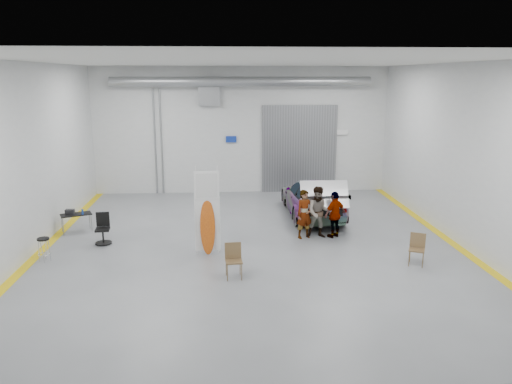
{
  "coord_description": "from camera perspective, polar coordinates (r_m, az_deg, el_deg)",
  "views": [
    {
      "loc": [
        -0.92,
        -15.84,
        5.58
      ],
      "look_at": [
        0.26,
        1.5,
        1.5
      ],
      "focal_mm": 35.0,
      "sensor_mm": 36.0,
      "label": 1
    }
  ],
  "objects": [
    {
      "name": "room_shell",
      "position": [
        18.16,
        -0.21,
        8.46
      ],
      "size": [
        14.02,
        16.18,
        6.01
      ],
      "color": "silver",
      "rests_on": "ground"
    },
    {
      "name": "shop_stool",
      "position": [
        16.66,
        -23.06,
        -6.1
      ],
      "size": [
        0.38,
        0.38,
        0.75
      ],
      "rotation": [
        0.0,
        0.0,
        -0.38
      ],
      "color": "black",
      "rests_on": "ground"
    },
    {
      "name": "surfboard_display",
      "position": [
        15.84,
        -5.63,
        -3.08
      ],
      "size": [
        0.81,
        0.25,
        2.85
      ],
      "rotation": [
        0.0,
        0.0,
        0.06
      ],
      "color": "white",
      "rests_on": "ground"
    },
    {
      "name": "person_c",
      "position": [
        17.67,
        9.0,
        -2.55
      ],
      "size": [
        1.02,
        0.86,
        1.66
      ],
      "primitive_type": "imported",
      "rotation": [
        0.0,
        0.0,
        3.73
      ],
      "color": "#975332",
      "rests_on": "ground"
    },
    {
      "name": "person_a",
      "position": [
        17.46,
        5.57,
        -2.53
      ],
      "size": [
        0.74,
        0.62,
        1.73
      ],
      "primitive_type": "imported",
      "rotation": [
        0.0,
        0.0,
        0.4
      ],
      "color": "#856648",
      "rests_on": "ground"
    },
    {
      "name": "folding_chair_far",
      "position": [
        15.85,
        17.84,
        -6.93
      ],
      "size": [
        0.59,
        0.63,
        0.95
      ],
      "rotation": [
        0.0,
        0.0,
        -0.43
      ],
      "color": "brown",
      "rests_on": "ground"
    },
    {
      "name": "work_table",
      "position": [
        19.27,
        -20.04,
        -2.37
      ],
      "size": [
        1.19,
        0.91,
        0.87
      ],
      "rotation": [
        0.0,
        0.0,
        0.4
      ],
      "color": "gray",
      "rests_on": "ground"
    },
    {
      "name": "folding_chair_near",
      "position": [
        14.19,
        -2.55,
        -8.63
      ],
      "size": [
        0.5,
        0.51,
        0.98
      ],
      "rotation": [
        0.0,
        0.0,
        0.07
      ],
      "color": "brown",
      "rests_on": "ground"
    },
    {
      "name": "trunk_lid",
      "position": [
        17.97,
        7.86,
        -0.05
      ],
      "size": [
        1.72,
        1.05,
        0.04
      ],
      "primitive_type": "cube",
      "color": "silver",
      "rests_on": "sedan_car"
    },
    {
      "name": "sedan_car",
      "position": [
        20.34,
        6.5,
        -0.65
      ],
      "size": [
        2.16,
        5.12,
        1.48
      ],
      "primitive_type": "imported",
      "rotation": [
        0.0,
        0.0,
        3.16
      ],
      "color": "silver",
      "rests_on": "ground"
    },
    {
      "name": "ground",
      "position": [
        16.82,
        -0.53,
        -6.17
      ],
      "size": [
        16.0,
        16.0,
        0.0
      ],
      "primitive_type": "plane",
      "color": "slate",
      "rests_on": "ground"
    },
    {
      "name": "person_b",
      "position": [
        17.54,
        7.22,
        -2.32
      ],
      "size": [
        0.96,
        0.77,
        1.84
      ],
      "primitive_type": "imported",
      "rotation": [
        0.0,
        0.0,
        -0.1
      ],
      "color": "#44617D",
      "rests_on": "ground"
    },
    {
      "name": "office_chair",
      "position": [
        17.69,
        -17.07,
        -4.22
      ],
      "size": [
        0.56,
        0.56,
        1.04
      ],
      "rotation": [
        0.0,
        0.0,
        0.09
      ],
      "color": "black",
      "rests_on": "ground"
    }
  ]
}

